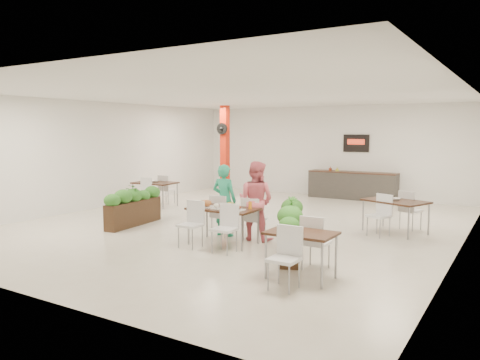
# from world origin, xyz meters

# --- Properties ---
(ground) EXTENTS (12.00, 12.00, 0.00)m
(ground) POSITION_xyz_m (0.00, 0.00, 0.00)
(ground) COLOR beige
(ground) RESTS_ON ground
(room_shell) EXTENTS (10.10, 12.10, 3.22)m
(room_shell) POSITION_xyz_m (0.00, 0.00, 2.01)
(room_shell) COLOR white
(room_shell) RESTS_ON ground
(red_column) EXTENTS (0.40, 0.41, 3.20)m
(red_column) POSITION_xyz_m (-3.00, 3.79, 1.64)
(red_column) COLOR red
(red_column) RESTS_ON ground
(service_counter) EXTENTS (3.00, 0.64, 2.20)m
(service_counter) POSITION_xyz_m (1.00, 5.65, 0.49)
(service_counter) COLOR #312F2C
(service_counter) RESTS_ON ground
(main_table) EXTENTS (1.42, 1.65, 0.92)m
(main_table) POSITION_xyz_m (0.75, -1.99, 0.64)
(main_table) COLOR black
(main_table) RESTS_ON ground
(diner_man) EXTENTS (0.59, 0.39, 1.59)m
(diner_man) POSITION_xyz_m (0.36, -1.34, 0.80)
(diner_man) COLOR #26A578
(diner_man) RESTS_ON ground
(diner_woman) EXTENTS (0.83, 0.66, 1.69)m
(diner_woman) POSITION_xyz_m (1.16, -1.34, 0.84)
(diner_woman) COLOR #E96777
(diner_woman) RESTS_ON ground
(planter_left) EXTENTS (0.56, 1.93, 1.01)m
(planter_left) POSITION_xyz_m (-2.18, -1.56, 0.51)
(planter_left) COLOR black
(planter_left) RESTS_ON ground
(planter_right) EXTENTS (1.11, 1.97, 1.10)m
(planter_right) POSITION_xyz_m (2.30, -2.04, 0.51)
(planter_right) COLOR black
(planter_right) RESTS_ON ground
(side_table_a) EXTENTS (1.32, 1.64, 0.92)m
(side_table_a) POSITION_xyz_m (-3.71, 0.95, 0.64)
(side_table_a) COLOR black
(side_table_a) RESTS_ON ground
(side_table_b) EXTENTS (1.56, 1.66, 0.92)m
(side_table_b) POSITION_xyz_m (3.53, 0.94, 0.64)
(side_table_b) COLOR black
(side_table_b) RESTS_ON ground
(side_table_c) EXTENTS (1.06, 1.62, 0.92)m
(side_table_c) POSITION_xyz_m (3.07, -3.27, 0.61)
(side_table_c) COLOR black
(side_table_c) RESTS_ON ground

